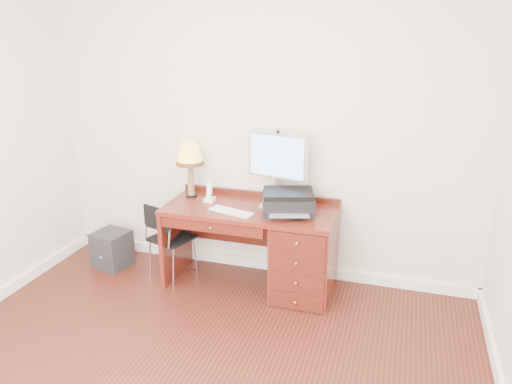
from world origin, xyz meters
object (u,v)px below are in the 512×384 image
(desk, at_px, (285,247))
(monitor, at_px, (277,160))
(printer, at_px, (288,202))
(chair, at_px, (169,235))
(phone, at_px, (210,196))
(leg_lamp, at_px, (190,157))
(equipment_box, at_px, (112,249))

(desk, bearing_deg, monitor, 128.03)
(printer, distance_m, chair, 1.16)
(phone, bearing_deg, printer, -0.17)
(monitor, relative_size, phone, 3.56)
(monitor, height_order, leg_lamp, monitor)
(printer, relative_size, equipment_box, 1.43)
(desk, relative_size, phone, 8.34)
(printer, xyz_separation_m, equipment_box, (-1.76, -0.03, -0.67))
(desk, distance_m, chair, 1.07)
(printer, bearing_deg, desk, 128.28)
(printer, height_order, chair, printer)
(printer, distance_m, phone, 0.74)
(printer, bearing_deg, leg_lamp, 154.95)
(printer, distance_m, leg_lamp, 1.01)
(leg_lamp, height_order, equipment_box, leg_lamp)
(equipment_box, bearing_deg, leg_lamp, 23.00)
(phone, xyz_separation_m, chair, (-0.35, -0.16, -0.35))
(desk, height_order, monitor, monitor)
(phone, bearing_deg, desk, 1.01)
(monitor, height_order, chair, monitor)
(chair, bearing_deg, monitor, 35.26)
(desk, xyz_separation_m, equipment_box, (-1.73, -0.04, -0.23))
(phone, distance_m, chair, 0.52)
(chair, bearing_deg, leg_lamp, 80.93)
(desk, relative_size, equipment_box, 4.21)
(equipment_box, bearing_deg, monitor, 18.27)
(monitor, relative_size, leg_lamp, 1.23)
(printer, height_order, phone, printer)
(monitor, height_order, equipment_box, monitor)
(leg_lamp, bearing_deg, desk, -7.77)
(desk, relative_size, monitor, 2.34)
(desk, bearing_deg, leg_lamp, 172.23)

